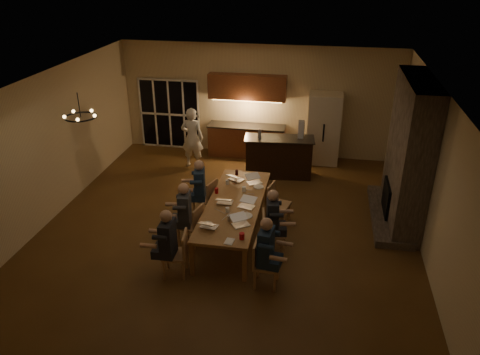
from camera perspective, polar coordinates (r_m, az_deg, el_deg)
name	(u,v)px	position (r m, az deg, el deg)	size (l,w,h in m)	color
floor	(227,231)	(10.20, -1.56, -6.49)	(9.00, 9.00, 0.00)	brown
back_wall	(259,101)	(13.64, 2.32, 9.34)	(8.00, 0.04, 3.20)	beige
left_wall	(45,150)	(10.97, -22.72, 3.16)	(0.04, 9.00, 3.20)	beige
right_wall	(435,179)	(9.52, 22.72, -0.17)	(0.04, 9.00, 3.20)	beige
ceiling	(225,84)	(8.92, -1.81, 11.31)	(8.00, 9.00, 0.04)	white
french_doors	(170,114)	(14.37, -8.56, 7.64)	(1.86, 0.08, 2.10)	black
fireplace	(409,154)	(10.54, 19.88, 2.77)	(0.58, 2.50, 3.20)	#60564B
kitchenette	(247,117)	(13.50, 0.82, 7.41)	(2.24, 0.68, 2.40)	brown
refrigerator	(324,129)	(13.35, 10.18, 5.88)	(0.90, 0.68, 2.00)	beige
dining_table	(235,218)	(9.91, -0.67, -5.01)	(1.10, 3.21, 0.75)	olive
bar_island	(279,157)	(12.48, 4.75, 2.51)	(1.82, 0.68, 1.08)	black
chair_left_near	(175,254)	(8.78, -7.96, -9.21)	(0.44, 0.44, 0.89)	tan
chair_left_mid	(190,225)	(9.61, -6.07, -5.74)	(0.44, 0.44, 0.89)	tan
chair_left_far	(205,198)	(10.59, -4.31, -2.49)	(0.44, 0.44, 0.89)	tan
chair_right_near	(267,264)	(8.45, 3.26, -10.51)	(0.44, 0.44, 0.89)	tan
chair_right_mid	(273,233)	(9.33, 4.07, -6.71)	(0.44, 0.44, 0.89)	tan
chair_right_far	(279,204)	(10.35, 4.81, -3.23)	(0.44, 0.44, 0.89)	tan
person_left_near	(168,244)	(8.63, -8.76, -8.00)	(0.60, 0.60, 1.38)	#23252D
person_right_near	(266,252)	(8.32, 3.16, -9.11)	(0.60, 0.60, 1.38)	#1D3048
person_left_mid	(185,214)	(9.50, -6.73, -4.47)	(0.60, 0.60, 1.38)	#3E424A
person_right_mid	(272,222)	(9.21, 3.94, -5.38)	(0.60, 0.60, 1.38)	#23252D
person_left_far	(200,189)	(10.45, -4.91, -1.40)	(0.60, 0.60, 1.38)	#1D3048
standing_person	(192,138)	(12.96, -5.84, 4.84)	(0.62, 0.41, 1.70)	white
chandelier	(81,117)	(9.03, -18.85, 7.01)	(0.58, 0.58, 0.03)	black
laptop_a	(209,221)	(8.87, -3.79, -5.36)	(0.32, 0.28, 0.23)	silver
laptop_b	(241,220)	(8.90, 0.10, -5.20)	(0.32, 0.28, 0.23)	silver
laptop_c	(225,198)	(9.68, -1.86, -2.48)	(0.32, 0.28, 0.23)	silver
laptop_d	(246,202)	(9.52, 0.78, -3.01)	(0.32, 0.28, 0.23)	silver
laptop_e	(236,175)	(10.65, -0.46, 0.29)	(0.32, 0.28, 0.23)	silver
laptop_f	(254,178)	(10.50, 1.77, -0.12)	(0.32, 0.28, 0.23)	silver
mug_front	(227,210)	(9.37, -1.54, -3.95)	(0.08, 0.08, 0.10)	white
mug_mid	(244,189)	(10.17, 0.50, -1.42)	(0.09, 0.09, 0.10)	white
mug_back	(227,182)	(10.47, -1.56, -0.58)	(0.07, 0.07, 0.10)	white
redcup_near	(242,236)	(8.52, 0.22, -7.15)	(0.10, 0.10, 0.12)	#B90C13
redcup_mid	(217,191)	(10.09, -2.88, -1.61)	(0.08, 0.08, 0.12)	#B90C13
can_silver	(229,218)	(9.06, -1.35, -5.00)	(0.07, 0.07, 0.12)	#B2B2B7
can_cola	(237,172)	(10.91, -0.41, 0.62)	(0.07, 0.07, 0.12)	#3F0F0C
plate_near	(246,216)	(9.24, 0.79, -4.68)	(0.25, 0.25, 0.02)	white
plate_left	(207,225)	(8.97, -4.01, -5.76)	(0.24, 0.24, 0.02)	white
plate_far	(259,187)	(10.37, 2.28, -1.13)	(0.23, 0.23, 0.02)	white
notepad	(229,241)	(8.48, -1.30, -7.79)	(0.16, 0.22, 0.01)	white
bar_bottle	(260,134)	(12.20, 2.42, 5.36)	(0.09, 0.09, 0.24)	#99999E
bar_blender	(301,129)	(12.27, 7.46, 5.85)	(0.15, 0.15, 0.47)	silver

